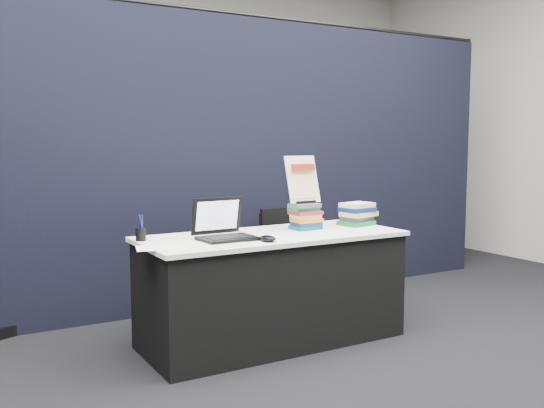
{
  "coord_description": "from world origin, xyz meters",
  "views": [
    {
      "loc": [
        -2.05,
        -2.96,
        1.38
      ],
      "look_at": [
        -0.0,
        0.55,
        0.95
      ],
      "focal_mm": 40.0,
      "sensor_mm": 36.0,
      "label": 1
    }
  ],
  "objects_px": {
    "info_sign": "(302,180)",
    "stacking_chair": "(287,253)",
    "display_table": "(272,288)",
    "laptop": "(224,230)",
    "book_stack_tall": "(305,216)",
    "book_stack_short": "(357,214)"
  },
  "relations": [
    {
      "from": "laptop",
      "to": "stacking_chair",
      "type": "height_order",
      "value": "laptop"
    },
    {
      "from": "book_stack_tall",
      "to": "info_sign",
      "type": "height_order",
      "value": "info_sign"
    },
    {
      "from": "laptop",
      "to": "book_stack_tall",
      "type": "bearing_deg",
      "value": 7.35
    },
    {
      "from": "display_table",
      "to": "info_sign",
      "type": "xyz_separation_m",
      "value": [
        0.32,
        0.11,
        0.73
      ]
    },
    {
      "from": "display_table",
      "to": "info_sign",
      "type": "bearing_deg",
      "value": 19.3
    },
    {
      "from": "book_stack_short",
      "to": "info_sign",
      "type": "bearing_deg",
      "value": 174.14
    },
    {
      "from": "display_table",
      "to": "info_sign",
      "type": "distance_m",
      "value": 0.8
    },
    {
      "from": "book_stack_short",
      "to": "book_stack_tall",
      "type": "bearing_deg",
      "value": 177.92
    },
    {
      "from": "info_sign",
      "to": "stacking_chair",
      "type": "bearing_deg",
      "value": 65.16
    },
    {
      "from": "info_sign",
      "to": "laptop",
      "type": "bearing_deg",
      "value": -171.01
    },
    {
      "from": "laptop",
      "to": "info_sign",
      "type": "height_order",
      "value": "info_sign"
    },
    {
      "from": "display_table",
      "to": "laptop",
      "type": "bearing_deg",
      "value": -174.82
    },
    {
      "from": "display_table",
      "to": "book_stack_short",
      "type": "xyz_separation_m",
      "value": [
        0.78,
        0.06,
        0.46
      ]
    },
    {
      "from": "display_table",
      "to": "book_stack_tall",
      "type": "relative_size",
      "value": 9.24
    },
    {
      "from": "display_table",
      "to": "book_stack_short",
      "type": "height_order",
      "value": "book_stack_short"
    },
    {
      "from": "book_stack_short",
      "to": "display_table",
      "type": "bearing_deg",
      "value": -175.34
    },
    {
      "from": "stacking_chair",
      "to": "display_table",
      "type": "bearing_deg",
      "value": -132.42
    },
    {
      "from": "stacking_chair",
      "to": "laptop",
      "type": "bearing_deg",
      "value": -145.64
    },
    {
      "from": "laptop",
      "to": "book_stack_tall",
      "type": "xyz_separation_m",
      "value": [
        0.69,
        0.11,
        0.03
      ]
    },
    {
      "from": "laptop",
      "to": "book_stack_tall",
      "type": "relative_size",
      "value": 1.84
    },
    {
      "from": "laptop",
      "to": "stacking_chair",
      "type": "relative_size",
      "value": 0.44
    },
    {
      "from": "info_sign",
      "to": "stacking_chair",
      "type": "distance_m",
      "value": 0.92
    }
  ]
}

